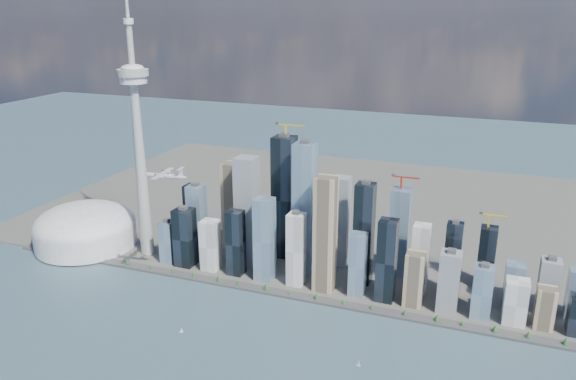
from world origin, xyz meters
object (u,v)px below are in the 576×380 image
at_px(sailboat_west, 181,331).
at_px(sailboat_east, 359,364).
at_px(airplane, 165,175).
at_px(dome_stadium, 85,228).
at_px(needle_tower, 138,138).

relative_size(sailboat_west, sailboat_east, 0.80).
height_order(airplane, sailboat_west, airplane).
xyz_separation_m(dome_stadium, airplane, (285.32, -131.14, 178.98)).
bearing_deg(needle_tower, airplane, -44.16).
distance_m(needle_tower, airplane, 203.33).
height_order(airplane, sailboat_east, airplane).
distance_m(airplane, sailboat_west, 238.41).
bearing_deg(sailboat_west, dome_stadium, 131.46).
bearing_deg(dome_stadium, airplane, -24.68).
bearing_deg(sailboat_west, airplane, 110.49).
xyz_separation_m(sailboat_west, sailboat_east, (270.50, 12.31, 0.68)).
relative_size(needle_tower, dome_stadium, 2.75).
relative_size(airplane, sailboat_east, 6.80).
distance_m(dome_stadium, sailboat_east, 650.19).
bearing_deg(sailboat_east, sailboat_west, -157.75).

